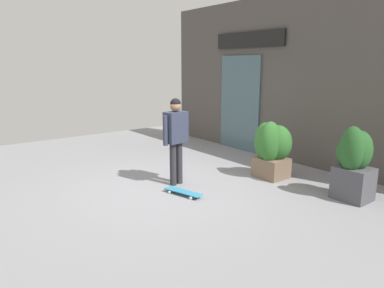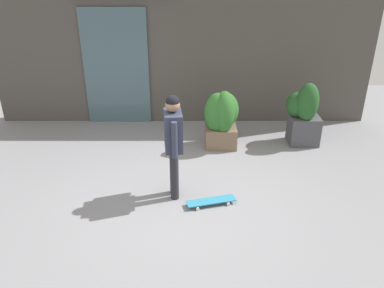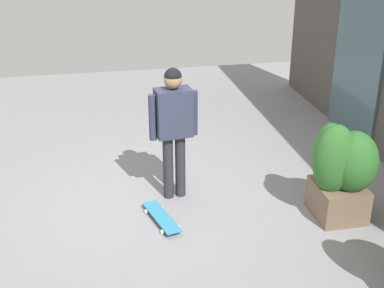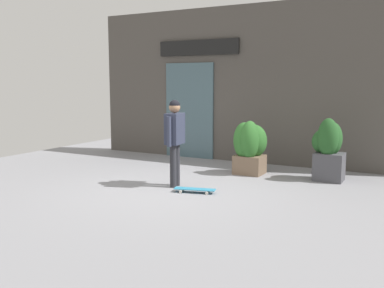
{
  "view_description": "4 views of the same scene",
  "coord_description": "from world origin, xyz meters",
  "px_view_note": "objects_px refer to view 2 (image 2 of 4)",
  "views": [
    {
      "loc": [
        5.47,
        -3.84,
        2.33
      ],
      "look_at": [
        0.22,
        0.22,
        0.85
      ],
      "focal_mm": 33.33,
      "sensor_mm": 36.0,
      "label": 1
    },
    {
      "loc": [
        0.22,
        -5.27,
        3.52
      ],
      "look_at": [
        0.22,
        0.22,
        0.85
      ],
      "focal_mm": 36.34,
      "sensor_mm": 36.0,
      "label": 2
    },
    {
      "loc": [
        5.87,
        -0.93,
        3.41
      ],
      "look_at": [
        0.22,
        0.22,
        0.85
      ],
      "focal_mm": 49.6,
      "sensor_mm": 36.0,
      "label": 3
    },
    {
      "loc": [
        4.23,
        -7.19,
        2.03
      ],
      "look_at": [
        0.22,
        0.22,
        0.85
      ],
      "focal_mm": 40.67,
      "sensor_mm": 36.0,
      "label": 4
    }
  ],
  "objects_px": {
    "planter_box_left": "(304,111)",
    "skateboarder": "(173,137)",
    "skateboard": "(211,201)",
    "planter_box_right": "(221,117)"
  },
  "relations": [
    {
      "from": "planter_box_left",
      "to": "skateboarder",
      "type": "bearing_deg",
      "value": -142.06
    },
    {
      "from": "skateboarder",
      "to": "skateboard",
      "type": "relative_size",
      "value": 2.14
    },
    {
      "from": "skateboard",
      "to": "planter_box_left",
      "type": "relative_size",
      "value": 0.61
    },
    {
      "from": "planter_box_left",
      "to": "planter_box_right",
      "type": "relative_size",
      "value": 1.09
    },
    {
      "from": "skateboard",
      "to": "planter_box_left",
      "type": "bearing_deg",
      "value": 34.13
    },
    {
      "from": "planter_box_left",
      "to": "planter_box_right",
      "type": "height_order",
      "value": "planter_box_left"
    },
    {
      "from": "skateboarder",
      "to": "skateboard",
      "type": "xyz_separation_m",
      "value": [
        0.58,
        -0.26,
        -0.99
      ]
    },
    {
      "from": "skateboard",
      "to": "planter_box_left",
      "type": "xyz_separation_m",
      "value": [
        1.96,
        2.24,
        0.63
      ]
    },
    {
      "from": "skateboard",
      "to": "planter_box_left",
      "type": "height_order",
      "value": "planter_box_left"
    },
    {
      "from": "skateboarder",
      "to": "planter_box_right",
      "type": "xyz_separation_m",
      "value": [
        0.87,
        1.82,
        -0.4
      ]
    }
  ]
}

